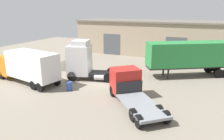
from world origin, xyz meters
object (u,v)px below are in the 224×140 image
object	(u,v)px
box_truck_orange	(28,65)
gravel_pile	(68,63)
tractor_unit_white	(83,61)
container_trailer_green	(190,55)
oil_drum	(69,86)
flatbed_truck_red	(129,86)

from	to	relation	value
box_truck_orange	gravel_pile	bearing A→B (deg)	-78.64
tractor_unit_white	gravel_pile	bearing A→B (deg)	-53.79
container_trailer_green	tractor_unit_white	bearing A→B (deg)	-3.19
tractor_unit_white	container_trailer_green	distance (m)	12.46
box_truck_orange	gravel_pile	size ratio (longest dim) A/B	1.76
box_truck_orange	oil_drum	xyz separation A→B (m)	(5.36, -0.15, -1.49)
tractor_unit_white	container_trailer_green	bearing A→B (deg)	-168.31
container_trailer_green	gravel_pile	distance (m)	16.02
oil_drum	container_trailer_green	bearing A→B (deg)	43.64
tractor_unit_white	container_trailer_green	world-z (taller)	tractor_unit_white
flatbed_truck_red	oil_drum	xyz separation A→B (m)	(-6.20, -0.08, -0.85)
box_truck_orange	flatbed_truck_red	distance (m)	11.58
box_truck_orange	flatbed_truck_red	xyz separation A→B (m)	(11.56, -0.06, -0.64)
oil_drum	gravel_pile	bearing A→B (deg)	126.05
flatbed_truck_red	oil_drum	bearing A→B (deg)	49.15
tractor_unit_white	box_truck_orange	xyz separation A→B (m)	(-4.66, -3.74, -0.16)
tractor_unit_white	flatbed_truck_red	size ratio (longest dim) A/B	0.97
box_truck_orange	tractor_unit_white	bearing A→B (deg)	-130.68
container_trailer_green	gravel_pile	world-z (taller)	container_trailer_green
flatbed_truck_red	oil_drum	distance (m)	6.26
tractor_unit_white	gravel_pile	world-z (taller)	tractor_unit_white
container_trailer_green	gravel_pile	xyz separation A→B (m)	(-15.72, -2.29, -2.02)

